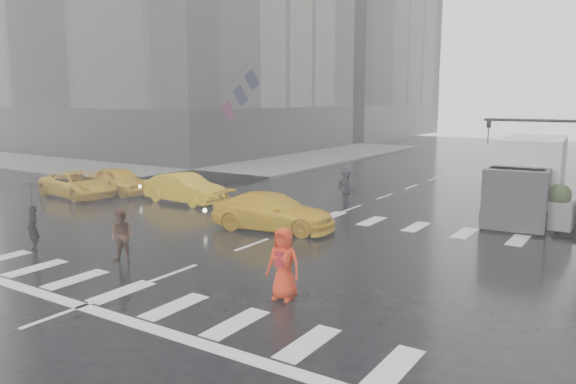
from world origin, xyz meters
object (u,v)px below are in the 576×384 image
Objects in this scene: traffic_signal_pole at (562,152)px; box_truck at (528,177)px; taxi_front at (119,181)px; taxi_mid at (185,188)px; pedestrian_brown at (122,236)px; pedestrian_orange at (284,264)px.

box_truck is (-1.52, 2.08, -1.33)m from traffic_signal_pole.
taxi_front is 0.96× the size of taxi_mid.
box_truck is (9.74, 14.09, 1.02)m from pedestrian_brown.
traffic_signal_pole reaches higher than pedestrian_brown.
taxi_front is (-21.72, -3.24, -2.48)m from traffic_signal_pole.
pedestrian_orange is at bearing -14.58° from pedestrian_brown.
pedestrian_orange is at bearing -111.63° from taxi_front.
pedestrian_brown is 6.29m from pedestrian_orange.
pedestrian_brown is at bearing 174.21° from pedestrian_orange.
pedestrian_brown is at bearing -123.97° from taxi_front.
traffic_signal_pole is 2.61× the size of pedestrian_brown.
taxi_front is 0.66× the size of box_truck.
taxi_front is at bearing 146.59° from pedestrian_orange.
pedestrian_orange is 14.54m from box_truck.
pedestrian_orange is at bearing -112.49° from traffic_signal_pole.
pedestrian_orange is 0.45× the size of taxi_front.
pedestrian_brown is 0.40× the size of taxi_front.
box_truck reaches higher than taxi_mid.
box_truck is at bearing -68.06° from taxi_mid.
taxi_mid is at bearing 137.71° from pedestrian_orange.
pedestrian_brown is 17.16m from box_truck.
traffic_signal_pole is at bearing -75.51° from taxi_front.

